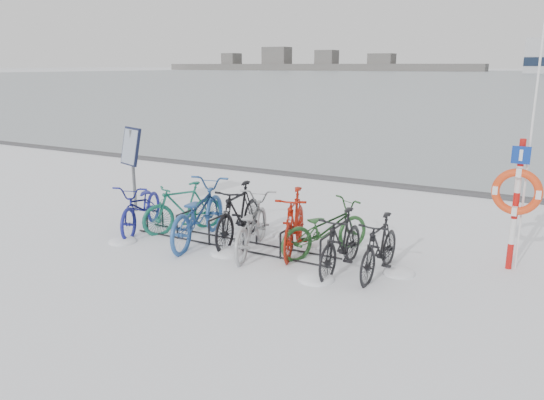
# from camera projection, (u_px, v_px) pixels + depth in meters

# --- Properties ---
(ground) EXTENTS (900.00, 900.00, 0.00)m
(ground) POSITION_uv_depth(u_px,v_px,m) (233.00, 245.00, 9.49)
(ground) COLOR white
(ground) RESTS_ON ground
(quay_edge) EXTENTS (400.00, 0.25, 0.10)m
(quay_edge) POSITION_uv_depth(u_px,v_px,m) (351.00, 181.00, 14.48)
(quay_edge) COLOR #3F3F42
(quay_edge) RESTS_ON ground
(bike_rack) EXTENTS (4.00, 0.48, 0.46)m
(bike_rack) POSITION_uv_depth(u_px,v_px,m) (233.00, 235.00, 9.45)
(bike_rack) COLOR black
(bike_rack) RESTS_ON ground
(info_board) EXTENTS (0.65, 0.41, 1.84)m
(info_board) POSITION_uv_depth(u_px,v_px,m) (131.00, 151.00, 11.33)
(info_board) COLOR #595B5E
(info_board) RESTS_ON ground
(lifebuoy_station) EXTENTS (0.72, 0.22, 3.74)m
(lifebuoy_station) POSITION_uv_depth(u_px,v_px,m) (517.00, 192.00, 8.01)
(lifebuoy_station) COLOR #BA110E
(lifebuoy_station) RESTS_ON ground
(shoreline) EXTENTS (180.00, 12.00, 9.50)m
(shoreline) POSITION_uv_depth(u_px,v_px,m) (306.00, 65.00, 286.41)
(shoreline) COLOR #4F4F4F
(shoreline) RESTS_ON ground
(bike_0) EXTENTS (1.28, 2.00, 0.99)m
(bike_0) POSITION_uv_depth(u_px,v_px,m) (142.00, 205.00, 10.26)
(bike_0) COLOR navy
(bike_0) RESTS_ON ground
(bike_1) EXTENTS (1.23, 1.65, 0.98)m
(bike_1) POSITION_uv_depth(u_px,v_px,m) (183.00, 206.00, 10.17)
(bike_1) COLOR #18634F
(bike_1) RESTS_ON ground
(bike_2) EXTENTS (1.18, 2.26, 1.13)m
(bike_2) POSITION_uv_depth(u_px,v_px,m) (198.00, 211.00, 9.56)
(bike_2) COLOR #254E8F
(bike_2) RESTS_ON ground
(bike_3) EXTENTS (0.74, 1.89, 1.11)m
(bike_3) POSITION_uv_depth(u_px,v_px,m) (239.00, 212.00, 9.51)
(bike_3) COLOR black
(bike_3) RESTS_ON ground
(bike_4) EXTENTS (1.16, 2.02, 1.00)m
(bike_4) POSITION_uv_depth(u_px,v_px,m) (251.00, 223.00, 9.06)
(bike_4) COLOR #979A9E
(bike_4) RESTS_ON ground
(bike_5) EXTENTS (1.02, 1.90, 1.10)m
(bike_5) POSITION_uv_depth(u_px,v_px,m) (294.00, 220.00, 9.05)
(bike_5) COLOR #9B1809
(bike_5) RESTS_ON ground
(bike_6) EXTENTS (1.41, 1.89, 0.95)m
(bike_6) POSITION_uv_depth(u_px,v_px,m) (325.00, 226.00, 8.95)
(bike_6) COLOR #255325
(bike_6) RESTS_ON ground
(bike_7) EXTENTS (0.48, 1.64, 0.98)m
(bike_7) POSITION_uv_depth(u_px,v_px,m) (341.00, 240.00, 8.20)
(bike_7) COLOR black
(bike_7) RESTS_ON ground
(bike_8) EXTENTS (0.49, 1.60, 0.95)m
(bike_8) POSITION_uv_depth(u_px,v_px,m) (380.00, 245.00, 8.04)
(bike_8) COLOR black
(bike_8) RESTS_ON ground
(snow_drifts) EXTENTS (5.32, 2.15, 0.20)m
(snow_drifts) POSITION_uv_depth(u_px,v_px,m) (267.00, 259.00, 8.81)
(snow_drifts) COLOR white
(snow_drifts) RESTS_ON ground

